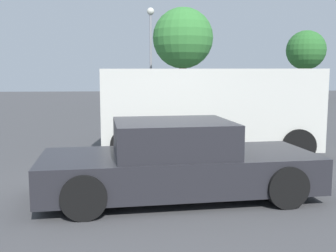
{
  "coord_description": "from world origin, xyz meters",
  "views": [
    {
      "loc": [
        -0.36,
        -6.38,
        1.98
      ],
      "look_at": [
        0.37,
        1.9,
        0.9
      ],
      "focal_mm": 42.78,
      "sensor_mm": 36.0,
      "label": 1
    }
  ],
  "objects_px": {
    "sedan_foreground": "(177,162)",
    "light_post_near": "(151,39)",
    "van_white": "(210,108)",
    "pedestrian": "(179,104)"
  },
  "relations": [
    {
      "from": "van_white",
      "to": "light_post_near",
      "type": "bearing_deg",
      "value": 100.6
    },
    {
      "from": "pedestrian",
      "to": "van_white",
      "type": "bearing_deg",
      "value": -96.91
    },
    {
      "from": "sedan_foreground",
      "to": "van_white",
      "type": "xyz_separation_m",
      "value": [
        1.21,
        3.51,
        0.57
      ]
    },
    {
      "from": "sedan_foreground",
      "to": "light_post_near",
      "type": "bearing_deg",
      "value": 84.22
    },
    {
      "from": "pedestrian",
      "to": "light_post_near",
      "type": "relative_size",
      "value": 0.29
    },
    {
      "from": "sedan_foreground",
      "to": "pedestrian",
      "type": "xyz_separation_m",
      "value": [
        0.8,
        6.72,
        0.43
      ]
    },
    {
      "from": "light_post_near",
      "to": "pedestrian",
      "type": "bearing_deg",
      "value": -88.04
    },
    {
      "from": "light_post_near",
      "to": "van_white",
      "type": "bearing_deg",
      "value": -86.87
    },
    {
      "from": "sedan_foreground",
      "to": "pedestrian",
      "type": "distance_m",
      "value": 6.78
    },
    {
      "from": "van_white",
      "to": "pedestrian",
      "type": "relative_size",
      "value": 3.14
    }
  ]
}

